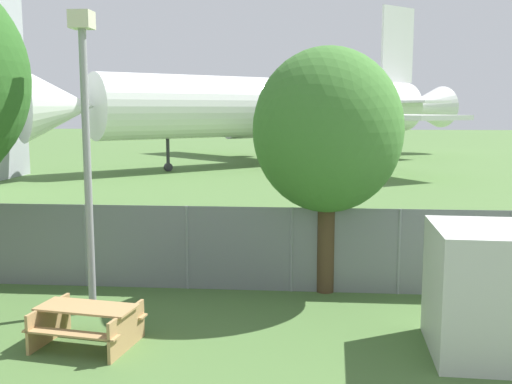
% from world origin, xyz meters
% --- Properties ---
extents(perimeter_fence, '(56.07, 0.07, 2.06)m').
position_xyz_m(perimeter_fence, '(-0.00, 9.93, 1.03)').
color(perimeter_fence, gray).
rests_on(perimeter_fence, ground).
extents(airplane, '(33.02, 29.22, 13.44)m').
position_xyz_m(airplane, '(0.86, 43.67, 4.45)').
color(airplane, white).
rests_on(airplane, ground).
extents(picnic_bench_near_cabin, '(2.01, 1.67, 0.76)m').
position_xyz_m(picnic_bench_near_cabin, '(-1.17, 6.26, 0.48)').
color(picnic_bench_near_cabin, tan).
rests_on(picnic_bench_near_cabin, ground).
extents(tree_near_hangar, '(3.51, 3.51, 5.83)m').
position_xyz_m(tree_near_hangar, '(3.36, 9.98, 3.88)').
color(tree_near_hangar, '#4C3823').
rests_on(tree_near_hangar, ground).
extents(light_mast, '(0.44, 0.44, 6.38)m').
position_xyz_m(light_mast, '(-1.73, 8.08, 4.00)').
color(light_mast, '#99999E').
rests_on(light_mast, ground).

